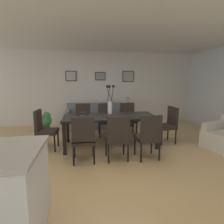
% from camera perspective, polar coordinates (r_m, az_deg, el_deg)
% --- Properties ---
extents(ground_plane, '(9.00, 9.00, 0.00)m').
position_cam_1_polar(ground_plane, '(3.79, -0.25, -14.61)').
color(ground_plane, tan).
extents(back_wall_panel, '(9.00, 0.10, 2.60)m').
position_cam_1_polar(back_wall_panel, '(6.69, -4.52, 7.43)').
color(back_wall_panel, silver).
rests_on(back_wall_panel, ground).
extents(ceiling_panel, '(9.00, 7.20, 0.08)m').
position_cam_1_polar(ceiling_panel, '(4.00, -1.24, 25.36)').
color(ceiling_panel, white).
extents(dining_table, '(2.20, 0.97, 0.74)m').
position_cam_1_polar(dining_table, '(4.35, -0.63, -2.07)').
color(dining_table, black).
rests_on(dining_table, ground).
extents(dining_chair_near_left, '(0.44, 0.44, 0.92)m').
position_cam_1_polar(dining_chair_near_left, '(3.51, -8.96, -7.82)').
color(dining_chair_near_left, black).
rests_on(dining_chair_near_left, ground).
extents(dining_chair_near_right, '(0.44, 0.44, 0.92)m').
position_cam_1_polar(dining_chair_near_right, '(5.24, -9.02, -1.99)').
color(dining_chair_near_right, black).
rests_on(dining_chair_near_right, ground).
extents(dining_chair_far_left, '(0.44, 0.44, 0.92)m').
position_cam_1_polar(dining_chair_far_left, '(3.56, 1.71, -7.45)').
color(dining_chair_far_left, black).
rests_on(dining_chair_far_left, ground).
extents(dining_chair_far_right, '(0.45, 0.45, 0.92)m').
position_cam_1_polar(dining_chair_far_right, '(5.25, -1.99, -1.84)').
color(dining_chair_far_right, black).
rests_on(dining_chair_far_right, ground).
extents(dining_chair_mid_left, '(0.46, 0.46, 0.92)m').
position_cam_1_polar(dining_chair_mid_left, '(3.68, 11.46, -7.05)').
color(dining_chair_mid_left, black).
rests_on(dining_chair_mid_left, ground).
extents(dining_chair_mid_right, '(0.44, 0.44, 0.92)m').
position_cam_1_polar(dining_chair_mid_right, '(5.38, 5.07, -1.59)').
color(dining_chair_mid_right, black).
rests_on(dining_chair_mid_right, ground).
extents(dining_chair_head_west, '(0.47, 0.47, 0.92)m').
position_cam_1_polar(dining_chair_head_west, '(4.42, -20.69, -4.67)').
color(dining_chair_head_west, black).
rests_on(dining_chair_head_west, ground).
extents(dining_chair_head_east, '(0.47, 0.47, 0.92)m').
position_cam_1_polar(dining_chair_head_east, '(4.83, 17.30, -3.30)').
color(dining_chair_head_east, black).
rests_on(dining_chair_head_east, ground).
extents(centerpiece_vase, '(0.21, 0.23, 0.73)m').
position_cam_1_polar(centerpiece_vase, '(4.30, -0.63, 2.51)').
color(centerpiece_vase, silver).
rests_on(centerpiece_vase, dining_table).
extents(placemat_near_left, '(0.32, 0.32, 0.01)m').
position_cam_1_polar(placemat_near_left, '(4.08, -9.40, -1.99)').
color(placemat_near_left, black).
rests_on(placemat_near_left, dining_table).
extents(bowl_near_left, '(0.17, 0.17, 0.07)m').
position_cam_1_polar(bowl_near_left, '(4.07, -9.41, -1.48)').
color(bowl_near_left, '#2D2826').
rests_on(bowl_near_left, dining_table).
extents(placemat_near_right, '(0.32, 0.32, 0.01)m').
position_cam_1_polar(placemat_near_right, '(4.51, -9.37, -0.88)').
color(placemat_near_right, black).
rests_on(placemat_near_right, dining_table).
extents(bowl_near_right, '(0.17, 0.17, 0.07)m').
position_cam_1_polar(bowl_near_right, '(4.50, -9.38, -0.42)').
color(bowl_near_right, '#2D2826').
rests_on(bowl_near_right, dining_table).
extents(placemat_far_left, '(0.32, 0.32, 0.01)m').
position_cam_1_polar(placemat_far_left, '(4.13, -0.20, -1.72)').
color(placemat_far_left, black).
rests_on(placemat_far_left, dining_table).
extents(bowl_far_left, '(0.17, 0.17, 0.07)m').
position_cam_1_polar(bowl_far_left, '(4.12, -0.20, -1.22)').
color(bowl_far_left, '#2D2826').
rests_on(bowl_far_left, dining_table).
extents(sofa, '(1.93, 0.84, 0.80)m').
position_cam_1_polar(sofa, '(6.26, -5.06, -2.17)').
color(sofa, slate).
rests_on(sofa, ground).
extents(side_table, '(0.36, 0.36, 0.52)m').
position_cam_1_polar(side_table, '(6.43, 5.03, -2.02)').
color(side_table, black).
rests_on(side_table, ground).
extents(table_lamp, '(0.22, 0.22, 0.51)m').
position_cam_1_polar(table_lamp, '(6.33, 5.12, 3.60)').
color(table_lamp, '#4C4C51').
rests_on(table_lamp, side_table).
extents(framed_picture_left, '(0.37, 0.03, 0.35)m').
position_cam_1_polar(framed_picture_left, '(6.61, -12.79, 10.97)').
color(framed_picture_left, black).
extents(framed_picture_center, '(0.37, 0.03, 0.28)m').
position_cam_1_polar(framed_picture_center, '(6.63, -3.70, 11.19)').
color(framed_picture_center, black).
extents(framed_picture_right, '(0.43, 0.03, 0.39)m').
position_cam_1_polar(framed_picture_right, '(6.80, 5.14, 11.13)').
color(framed_picture_right, black).
extents(potted_plant, '(0.36, 0.36, 0.67)m').
position_cam_1_polar(potted_plant, '(5.74, -20.11, -2.86)').
color(potted_plant, brown).
rests_on(potted_plant, ground).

